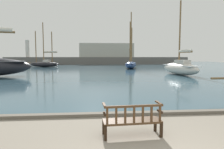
# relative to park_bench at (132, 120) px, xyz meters

# --- Properties ---
(harbor_water) EXTENTS (100.00, 80.00, 0.08)m
(harbor_water) POSITION_rel_park_bench_xyz_m (0.34, 42.12, -0.43)
(harbor_water) COLOR #385666
(harbor_water) RESTS_ON ground
(quay_edge_kerb) EXTENTS (40.00, 0.30, 0.12)m
(quay_edge_kerb) POSITION_rel_park_bench_xyz_m (0.34, 1.97, -0.41)
(quay_edge_kerb) COLOR #675F54
(quay_edge_kerb) RESTS_ON ground
(park_bench) EXTENTS (1.63, 0.62, 0.92)m
(park_bench) POSITION_rel_park_bench_xyz_m (0.00, 0.00, 0.00)
(park_bench) COLOR black
(park_bench) RESTS_ON ground
(sailboat_far_starboard) EXTENTS (7.70, 3.57, 9.26)m
(sailboat_far_starboard) POSITION_rel_park_bench_xyz_m (-11.41, 37.97, 0.44)
(sailboat_far_starboard) COLOR black
(sailboat_far_starboard) RESTS_ON harbor_water
(sailboat_outer_starboard) EXTENTS (2.34, 7.73, 8.69)m
(sailboat_outer_starboard) POSITION_rel_park_bench_xyz_m (9.16, 17.68, 0.45)
(sailboat_outer_starboard) COLOR silver
(sailboat_outer_starboard) RESTS_ON harbor_water
(sailboat_mid_port) EXTENTS (3.77, 7.87, 10.31)m
(sailboat_mid_port) POSITION_rel_park_bench_xyz_m (5.79, 31.47, 0.44)
(sailboat_mid_port) COLOR navy
(sailboat_mid_port) RESTS_ON harbor_water
(far_breakwater) EXTENTS (51.37, 2.40, 6.77)m
(far_breakwater) POSITION_rel_park_bench_xyz_m (0.80, 51.60, 1.57)
(far_breakwater) COLOR #66605B
(far_breakwater) RESTS_ON ground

